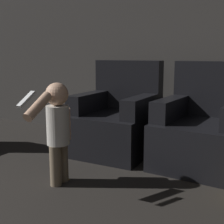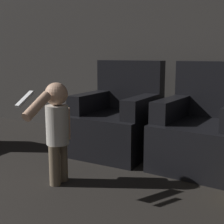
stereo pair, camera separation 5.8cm
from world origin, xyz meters
name	(u,v)px [view 2 (the right image)]	position (x,y,z in m)	size (l,w,h in m)	color
wall_back	(149,32)	(0.00, 4.50, 1.30)	(8.40, 0.05, 2.60)	#33302D
armchair_left	(118,121)	(-0.06, 3.84, 0.33)	(0.77, 0.85, 0.97)	black
armchair_right	(204,131)	(0.85, 3.84, 0.33)	(0.83, 0.90, 0.97)	black
person_toddler	(57,125)	(-0.08, 2.83, 0.49)	(0.18, 0.57, 0.83)	brown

